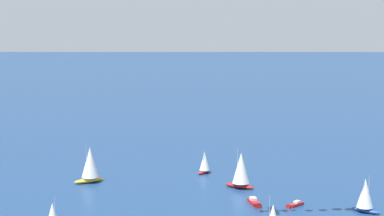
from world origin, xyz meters
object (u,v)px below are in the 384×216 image
at_px(sailboat_outer_ring_d, 90,164).
at_px(sailboat_outer_ring_c, 205,162).
at_px(motorboat_mid_cluster, 294,205).
at_px(sailboat_outer_ring_b, 365,195).
at_px(sailboat_far_port, 241,170).
at_px(motorboat_inshore, 255,203).

bearing_deg(sailboat_outer_ring_d, sailboat_outer_ring_c, -128.85).
height_order(motorboat_mid_cluster, sailboat_outer_ring_b, sailboat_outer_ring_b).
distance_m(sailboat_outer_ring_b, sailboat_outer_ring_d, 82.93).
height_order(sailboat_outer_ring_b, sailboat_outer_ring_c, sailboat_outer_ring_b).
bearing_deg(sailboat_far_port, motorboat_inshore, 130.28).
height_order(sailboat_far_port, sailboat_outer_ring_d, sailboat_outer_ring_d).
bearing_deg(sailboat_outer_ring_c, sailboat_outer_ring_d, 51.15).
height_order(sailboat_far_port, motorboat_inshore, sailboat_far_port).
bearing_deg(motorboat_mid_cluster, sailboat_outer_ring_d, 8.07).
height_order(sailboat_outer_ring_b, sailboat_outer_ring_d, sailboat_outer_ring_d).
relative_size(motorboat_inshore, sailboat_outer_ring_b, 0.68).
relative_size(motorboat_inshore, sailboat_outer_ring_c, 0.86).
bearing_deg(sailboat_outer_ring_b, motorboat_mid_cluster, 15.72).
relative_size(sailboat_far_port, motorboat_mid_cluster, 1.96).
xyz_separation_m(sailboat_far_port, motorboat_mid_cluster, (-21.39, 9.51, -5.06)).
relative_size(motorboat_mid_cluster, sailboat_outer_ring_d, 0.50).
xyz_separation_m(motorboat_mid_cluster, sailboat_outer_ring_d, (64.03, 9.07, 5.22)).
height_order(sailboat_far_port, sailboat_outer_ring_b, sailboat_far_port).
bearing_deg(sailboat_outer_ring_d, motorboat_mid_cluster, -171.93).
relative_size(sailboat_outer_ring_b, sailboat_outer_ring_d, 0.81).
bearing_deg(sailboat_outer_ring_b, sailboat_outer_ring_c, -14.63).
bearing_deg(motorboat_inshore, sailboat_outer_ring_d, 4.99).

